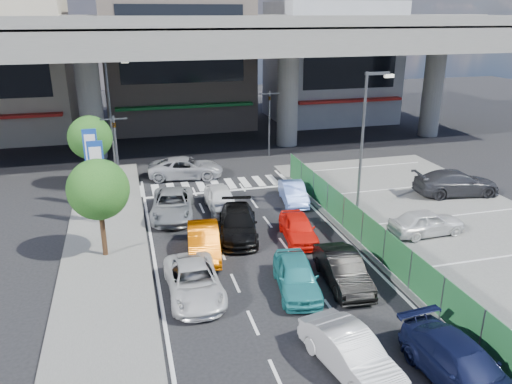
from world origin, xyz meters
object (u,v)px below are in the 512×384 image
object	(u,v)px
street_lamp_left	(112,106)
tree_near	(98,190)
street_lamp_right	(366,132)
signboard_far	(92,157)
kei_truck_front_right	(293,193)
parked_sedan_dgrey	(456,183)
parked_sedan_white	(427,222)
traffic_cone	(361,223)
crossing_wagon_silver	(186,168)
taxi_orange_right	(298,228)
hatch_black_mid_right	(343,270)
sedan_black_mid	(238,224)
traffic_light_left	(115,137)
hatch_white_back_mid	(351,353)
sedan_white_mid_left	(194,281)
sedan_white_front_mid	(221,199)
traffic_light_right	(269,107)
minivan_navy_back	(463,367)
signboard_near	(97,171)
wagon_silver_front_left	(172,205)
taxi_orange_left	(204,242)
taxi_teal_mid	(297,276)
tree_far	(90,138)

from	to	relation	value
street_lamp_left	tree_near	bearing A→B (deg)	-92.76
street_lamp_right	signboard_far	distance (m)	15.69
kei_truck_front_right	parked_sedan_dgrey	bearing A→B (deg)	0.36
parked_sedan_white	traffic_cone	distance (m)	3.34
crossing_wagon_silver	taxi_orange_right	bearing A→B (deg)	-151.26
hatch_black_mid_right	sedan_black_mid	world-z (taller)	same
traffic_light_left	hatch_white_back_mid	distance (m)	19.91
sedan_white_mid_left	sedan_white_front_mid	size ratio (longest dim) A/B	1.14
traffic_light_left	tree_near	size ratio (longest dim) A/B	1.08
traffic_light_right	hatch_black_mid_right	world-z (taller)	traffic_light_right
minivan_navy_back	sedan_white_mid_left	size ratio (longest dim) A/B	1.03
parked_sedan_dgrey	traffic_cone	bearing A→B (deg)	120.46
street_lamp_left	hatch_white_back_mid	xyz separation A→B (m)	(7.08, -24.37, -4.08)
hatch_white_back_mid	hatch_black_mid_right	xyz separation A→B (m)	(2.04, 5.11, 0.00)
street_lamp_left	sedan_white_front_mid	xyz separation A→B (m)	(5.79, -9.59, -4.08)
street_lamp_right	crossing_wagon_silver	bearing A→B (deg)	134.50
signboard_near	parked_sedan_white	world-z (taller)	signboard_near
tree_near	crossing_wagon_silver	xyz separation A→B (m)	(5.28, 11.05, -2.67)
wagon_silver_front_left	parked_sedan_white	world-z (taller)	parked_sedan_white
signboard_far	taxi_orange_right	xyz separation A→B (m)	(10.07, -7.56, -2.42)
street_lamp_right	parked_sedan_dgrey	bearing A→B (deg)	8.49
traffic_light_left	sedan_black_mid	size ratio (longest dim) A/B	1.09
sedan_white_front_mid	street_lamp_right	bearing A→B (deg)	-16.88
tree_near	wagon_silver_front_left	bearing A→B (deg)	49.56
hatch_white_back_mid	parked_sedan_dgrey	distance (m)	19.07
taxi_orange_left	parked_sedan_white	world-z (taller)	parked_sedan_white
taxi_teal_mid	parked_sedan_dgrey	size ratio (longest dim) A/B	0.76
street_lamp_right	hatch_white_back_mid	xyz separation A→B (m)	(-6.42, -12.37, -4.08)
sedan_white_front_mid	hatch_white_back_mid	bearing A→B (deg)	-84.54
minivan_navy_back	street_lamp_left	bearing A→B (deg)	106.11
hatch_white_back_mid	parked_sedan_white	world-z (taller)	parked_sedan_white
wagon_silver_front_left	signboard_far	bearing A→B (deg)	155.28
street_lamp_right	signboard_far	xyz separation A→B (m)	(-14.77, 4.99, -1.71)
wagon_silver_front_left	sedan_white_front_mid	xyz separation A→B (m)	(2.84, 0.16, 0.00)
traffic_light_left	traffic_cone	bearing A→B (deg)	-34.39
traffic_light_left	parked_sedan_dgrey	xyz separation A→B (m)	(20.49, -4.94, -3.10)
signboard_near	kei_truck_front_right	xyz separation A→B (m)	(11.15, 0.50, -2.45)
sedan_white_front_mid	parked_sedan_dgrey	distance (m)	14.89
kei_truck_front_right	parked_sedan_dgrey	distance (m)	10.44
traffic_cone	parked_sedan_dgrey	bearing A→B (deg)	22.70
wagon_silver_front_left	taxi_teal_mid	bearing A→B (deg)	-58.33
signboard_far	minivan_navy_back	world-z (taller)	signboard_far
hatch_white_back_mid	taxi_orange_right	distance (m)	9.95
signboard_near	parked_sedan_white	distance (m)	17.42
taxi_orange_left	minivan_navy_back	bearing A→B (deg)	-53.33
tree_near	taxi_teal_mid	world-z (taller)	tree_near
sedan_white_front_mid	kei_truck_front_right	world-z (taller)	sedan_white_front_mid
street_lamp_left	wagon_silver_front_left	size ratio (longest dim) A/B	1.61
tree_near	signboard_near	bearing A→B (deg)	92.87
tree_far	taxi_orange_right	world-z (taller)	tree_far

